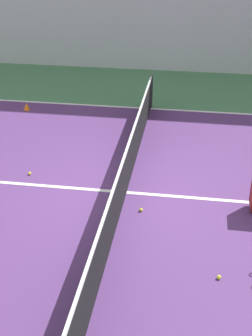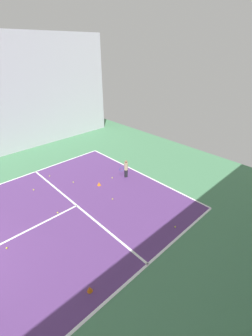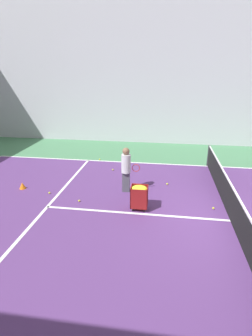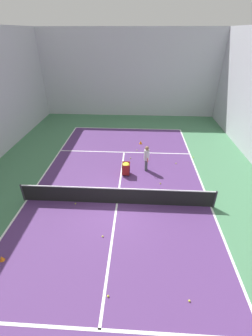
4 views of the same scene
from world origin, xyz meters
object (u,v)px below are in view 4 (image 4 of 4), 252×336
(tennis_net, at_px, (117,196))
(coach_at_net, at_px, (147,157))
(ball_cart, at_px, (126,167))
(training_cone_0, at_px, (2,258))

(tennis_net, height_order, coach_at_net, coach_at_net)
(ball_cart, bearing_deg, training_cone_0, -124.89)
(tennis_net, distance_m, coach_at_net, 3.67)
(ball_cart, height_order, training_cone_0, ball_cart)
(coach_at_net, height_order, training_cone_0, coach_at_net)
(coach_at_net, height_order, ball_cart, coach_at_net)
(tennis_net, bearing_deg, coach_at_net, 65.33)
(ball_cart, bearing_deg, tennis_net, -96.33)
(tennis_net, xyz_separation_m, training_cone_0, (-4.06, -3.53, -0.39))
(coach_at_net, xyz_separation_m, ball_cart, (-1.22, -0.59, -0.39))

